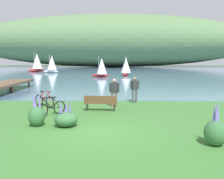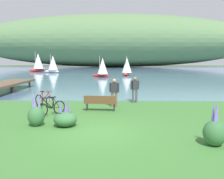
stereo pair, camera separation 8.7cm
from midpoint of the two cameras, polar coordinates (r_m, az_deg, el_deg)
The scene contains 16 objects.
ground_plane at distance 10.00m, azimuth -3.36°, elevation -9.78°, with size 200.00×200.00×0.00m, color #3D7533.
bay_water at distance 56.82m, azimuth 0.37°, elevation 4.21°, with size 180.00×80.00×0.04m, color #5B7F9E.
distant_hillside at distance 86.15m, azimuth 0.44°, elevation 11.10°, with size 101.01×28.00×17.68m, color #567A4C.
park_bench_near_camera at distance 13.77m, azimuth -2.56°, elevation -2.85°, with size 1.83×0.63×0.88m.
bicycle_leaning_near_bench at distance 15.41m, azimuth -15.16°, elevation -2.49°, with size 1.45×1.11×1.01m.
bicycle_beside_path at distance 13.02m, azimuth -13.77°, elevation -4.18°, with size 1.22×1.37×1.01m.
person_at_shoreline at distance 16.42m, azimuth 5.44°, elevation 0.35°, with size 0.58×0.33×1.71m.
person_on_the_grass at distance 14.86m, azimuth 0.69°, elevation -0.33°, with size 0.60×0.28×1.71m.
echium_bush_closest_to_camera at distance 11.24m, azimuth -16.86°, elevation -5.72°, with size 0.72×0.72×1.60m.
echium_bush_beside_closest at distance 9.08m, azimuth 22.86°, elevation -8.98°, with size 0.78×0.78×1.51m.
echium_bush_mid_cluster at distance 10.89m, azimuth -10.48°, elevation -6.60°, with size 1.01×1.01×1.24m.
sailboat_nearest_to_shore at distance 38.58m, azimuth -2.16°, elevation 5.13°, with size 2.86×1.90×3.25m.
sailboat_mid_bay at distance 42.15m, azimuth 3.50°, elevation 5.35°, with size 2.05×2.95×3.34m.
sailboat_toward_hillside at distance 51.82m, azimuth -13.43°, elevation 5.74°, with size 3.36×2.35×3.80m.
sailboat_far_off at distance 57.10m, azimuth -16.62°, elevation 6.02°, with size 3.59×3.39×4.38m.
pier_dock at distance 23.03m, azimuth -23.96°, elevation 0.99°, with size 2.40×10.00×0.80m.
Camera 2 is at (0.81, -9.54, 2.90)m, focal length 39.69 mm.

